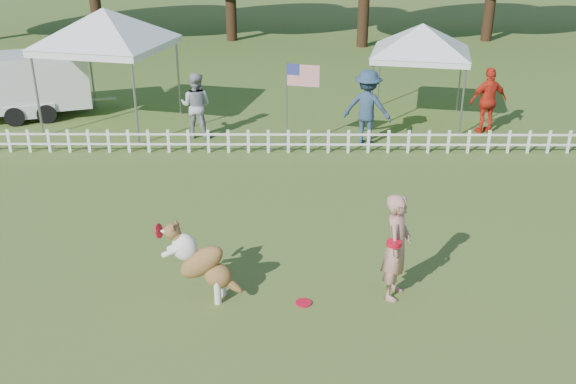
% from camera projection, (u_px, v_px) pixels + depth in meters
% --- Properties ---
extents(ground, '(120.00, 120.00, 0.00)m').
position_uv_depth(ground, '(302.00, 311.00, 9.70)').
color(ground, '#315E1D').
rests_on(ground, ground).
extents(picket_fence, '(22.00, 0.08, 0.60)m').
position_uv_depth(picket_fence, '(298.00, 141.00, 16.00)').
color(picket_fence, white).
rests_on(picket_fence, ground).
extents(handler, '(0.61, 0.73, 1.72)m').
position_uv_depth(handler, '(397.00, 247.00, 9.77)').
color(handler, tan).
rests_on(handler, ground).
extents(dog, '(1.26, 0.66, 1.25)m').
position_uv_depth(dog, '(203.00, 262.00, 9.81)').
color(dog, brown).
rests_on(dog, ground).
extents(frisbee_on_turf, '(0.32, 0.32, 0.02)m').
position_uv_depth(frisbee_on_turf, '(304.00, 303.00, 9.89)').
color(frisbee_on_turf, red).
rests_on(frisbee_on_turf, ground).
extents(canopy_tent_left, '(3.69, 3.69, 3.16)m').
position_uv_depth(canopy_tent_left, '(110.00, 69.00, 17.65)').
color(canopy_tent_left, white).
rests_on(canopy_tent_left, ground).
extents(canopy_tent_right, '(3.08, 3.08, 2.70)m').
position_uv_depth(canopy_tent_right, '(419.00, 74.00, 18.14)').
color(canopy_tent_right, white).
rests_on(canopy_tent_right, ground).
extents(cargo_trailer, '(4.65, 3.20, 1.88)m').
position_uv_depth(cargo_trailer, '(28.00, 85.00, 18.65)').
color(cargo_trailer, silver).
rests_on(cargo_trailer, ground).
extents(flag_pole, '(0.86, 0.30, 2.26)m').
position_uv_depth(flag_pole, '(287.00, 107.00, 15.82)').
color(flag_pole, gray).
rests_on(flag_pole, ground).
extents(spectator_a, '(0.96, 0.82, 1.74)m').
position_uv_depth(spectator_a, '(196.00, 105.00, 16.92)').
color(spectator_a, '#A4A4AA').
rests_on(spectator_a, ground).
extents(spectator_b, '(1.42, 1.10, 1.93)m').
position_uv_depth(spectator_b, '(367.00, 107.00, 16.42)').
color(spectator_b, navy).
rests_on(spectator_b, ground).
extents(spectator_c, '(1.12, 0.66, 1.79)m').
position_uv_depth(spectator_c, '(488.00, 101.00, 17.25)').
color(spectator_c, red).
rests_on(spectator_c, ground).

